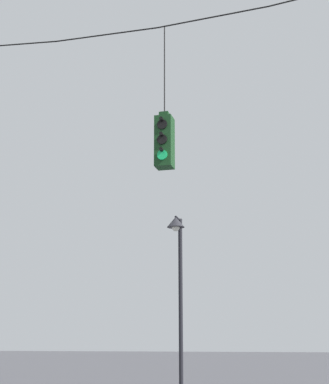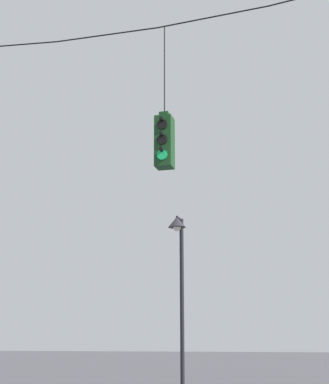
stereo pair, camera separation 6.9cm
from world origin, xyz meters
TOP-DOWN VIEW (x-y plane):
  - span_wire at (0.00, 0.41)m, footprint 16.09×0.03m
  - traffic_light_over_intersection at (1.30, 0.40)m, footprint 0.34×0.46m
  - street_lamp at (0.18, 6.24)m, footprint 0.51×0.88m

SIDE VIEW (x-z plane):
  - street_lamp at x=0.18m, z-range 1.37..6.75m
  - traffic_light_over_intersection at x=1.30m, z-range 4.13..7.21m
  - span_wire at x=0.00m, z-range 8.04..8.90m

